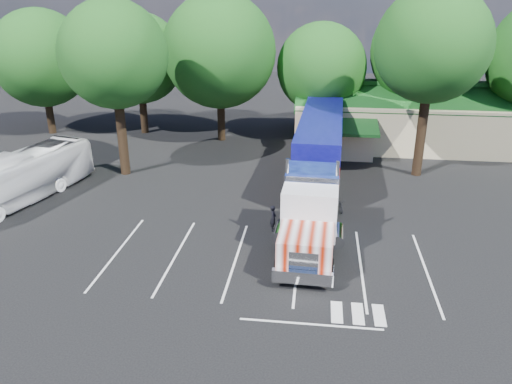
# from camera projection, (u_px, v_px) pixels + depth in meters

# --- Properties ---
(ground) EXTENTS (120.00, 120.00, 0.00)m
(ground) POSITION_uv_depth(u_px,v_px,m) (251.00, 212.00, 31.41)
(ground) COLOR black
(ground) RESTS_ON ground
(event_hall) EXTENTS (24.20, 14.12, 5.55)m
(event_hall) POSITION_uv_depth(u_px,v_px,m) (427.00, 118.00, 45.38)
(event_hall) COLOR #BDAE8D
(event_hall) RESTS_ON ground
(tree_row_a) EXTENTS (9.00, 9.00, 11.68)m
(tree_row_a) POSITION_uv_depth(u_px,v_px,m) (41.00, 58.00, 46.49)
(tree_row_a) COLOR black
(tree_row_a) RESTS_ON ground
(tree_row_b) EXTENTS (8.40, 8.40, 11.35)m
(tree_row_b) POSITION_uv_depth(u_px,v_px,m) (139.00, 58.00, 46.65)
(tree_row_b) COLOR black
(tree_row_b) RESTS_ON ground
(tree_row_c) EXTENTS (10.00, 10.00, 13.05)m
(tree_row_c) POSITION_uv_depth(u_px,v_px,m) (219.00, 51.00, 43.91)
(tree_row_c) COLOR black
(tree_row_c) RESTS_ON ground
(tree_row_d) EXTENTS (8.00, 8.00, 10.60)m
(tree_row_d) POSITION_uv_depth(u_px,v_px,m) (321.00, 68.00, 44.60)
(tree_row_d) COLOR black
(tree_row_d) RESTS_ON ground
(tree_row_e) EXTENTS (9.60, 9.60, 12.90)m
(tree_row_e) POSITION_uv_depth(u_px,v_px,m) (426.00, 51.00, 43.46)
(tree_row_e) COLOR black
(tree_row_e) RESTS_ON ground
(tree_near_left) EXTENTS (7.60, 7.60, 12.65)m
(tree_near_left) POSITION_uv_depth(u_px,v_px,m) (114.00, 55.00, 34.87)
(tree_near_left) COLOR black
(tree_near_left) RESTS_ON ground
(tree_near_right) EXTENTS (8.00, 8.00, 13.50)m
(tree_near_right) POSITION_uv_depth(u_px,v_px,m) (432.00, 46.00, 34.37)
(tree_near_right) COLOR black
(tree_near_right) RESTS_ON ground
(semi_truck) EXTENTS (4.14, 23.24, 4.85)m
(semi_truck) POSITION_uv_depth(u_px,v_px,m) (318.00, 154.00, 33.61)
(semi_truck) COLOR black
(semi_truck) RESTS_ON ground
(woman) EXTENTS (0.42, 0.60, 1.56)m
(woman) POSITION_uv_depth(u_px,v_px,m) (273.00, 218.00, 28.76)
(woman) COLOR black
(woman) RESTS_ON ground
(bicycle) EXTENTS (0.89, 1.67, 0.84)m
(bicycle) POSITION_uv_depth(u_px,v_px,m) (339.00, 204.00, 31.54)
(bicycle) COLOR black
(bicycle) RESTS_ON ground
(tour_bus) EXTENTS (5.52, 11.94, 3.24)m
(tour_bus) POSITION_uv_depth(u_px,v_px,m) (18.00, 178.00, 32.49)
(tour_bus) COLOR silver
(tour_bus) RESTS_ON ground
(silver_sedan) EXTENTS (3.99, 2.80, 1.25)m
(silver_sedan) POSITION_uv_depth(u_px,v_px,m) (410.00, 146.00, 42.69)
(silver_sedan) COLOR #B5B9BD
(silver_sedan) RESTS_ON ground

